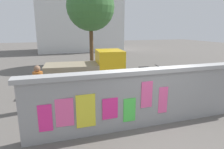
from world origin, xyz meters
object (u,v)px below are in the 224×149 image
(person_walking, at_px, (38,83))
(motorcycle, at_px, (146,73))
(tree_roadside, at_px, (91,7))
(bicycle_near, at_px, (169,85))
(auto_rickshaw_truck, at_px, (89,71))

(person_walking, bearing_deg, motorcycle, 22.95)
(person_walking, bearing_deg, tree_roadside, 65.89)
(motorcycle, height_order, bicycle_near, bicycle_near)
(auto_rickshaw_truck, xyz_separation_m, person_walking, (-2.17, -1.86, 0.09))
(auto_rickshaw_truck, relative_size, person_walking, 2.30)
(tree_roadside, bearing_deg, auto_rickshaw_truck, -103.06)
(bicycle_near, height_order, person_walking, person_walking)
(tree_roadside, bearing_deg, bicycle_near, -76.51)
(auto_rickshaw_truck, xyz_separation_m, motorcycle, (3.27, 0.44, -0.44))
(auto_rickshaw_truck, xyz_separation_m, bicycle_near, (3.32, -1.65, -0.54))
(auto_rickshaw_truck, bearing_deg, motorcycle, 7.69)
(motorcycle, xyz_separation_m, tree_roadside, (-1.83, 5.76, 3.93))
(auto_rickshaw_truck, distance_m, bicycle_near, 3.75)
(motorcycle, bearing_deg, auto_rickshaw_truck, -172.31)
(bicycle_near, xyz_separation_m, tree_roadside, (-1.88, 7.85, 4.03))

